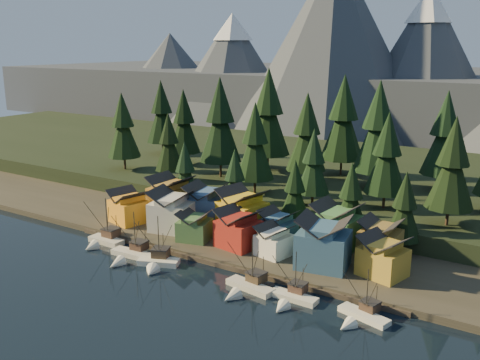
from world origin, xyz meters
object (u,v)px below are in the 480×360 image
Objects in this scene: boat_1 at (130,250)px; house_back_0 at (171,195)px; boat_0 at (103,234)px; boat_5 at (291,292)px; boat_2 at (157,256)px; boat_6 at (361,311)px; house_front_1 at (173,209)px; boat_4 at (246,281)px; house_back_1 at (206,204)px; house_front_0 at (128,205)px.

boat_1 is 26.54m from house_back_0.
boat_0 is 1.18× the size of boat_5.
boat_2 is at bearing -177.32° from boat_5.
boat_6 is 0.90× the size of house_front_1.
boat_1 is 7.78m from boat_2.
house_back_1 is at bearing 147.05° from boat_4.
boat_4 is at bearing -21.62° from boat_2.
boat_0 is 1.02× the size of boat_2.
house_front_1 is 11.03m from house_back_0.
boat_4 is 0.99× the size of house_front_1.
boat_0 is at bearing -138.93° from house_front_1.
boat_0 reaches higher than boat_5.
house_front_0 is (-22.17, 14.97, 3.47)m from boat_2.
house_back_0 is (-38.31, 24.68, 5.05)m from boat_4.
house_back_1 is (11.61, -0.48, -0.27)m from house_back_0.
boat_4 is 35.39m from house_front_1.
boat_4 is 1.06× the size of house_back_0.
boat_0 is 25.97m from house_back_1.
boat_2 reaches higher than boat_6.
house_front_0 reaches higher than boat_6.
boat_1 is at bearing -31.44° from house_front_0.
house_back_0 is (5.86, 9.74, 1.23)m from house_front_0.
boat_6 is at bearing -18.84° from house_back_0.
boat_5 is 0.96× the size of house_back_0.
boat_1 is at bearing -163.74° from boat_6.
house_back_0 is at bearing 173.80° from boat_6.
house_front_1 reaches higher than boat_0.
boat_2 is 1.18× the size of house_front_0.
house_back_1 reaches higher than boat_0.
boat_6 is 67.78m from house_front_0.
boat_2 reaches higher than house_front_0.
boat_0 reaches higher than house_front_0.
boat_1 reaches higher than boat_6.
house_front_0 is at bearing 130.71° from boat_1.
boat_2 is at bearing -73.42° from house_front_1.
house_back_1 is (-48.74, 23.18, 5.05)m from boat_6.
boat_1 is 1.17× the size of boat_5.
boat_0 is at bearing -174.95° from boat_4.
boat_5 is (50.16, -2.29, -0.55)m from boat_0.
house_front_1 is (-40.07, 15.72, 4.87)m from boat_5.
house_front_1 is 8.86m from house_back_1.
boat_6 is 0.96× the size of house_back_0.
boat_2 is (7.77, -0.10, 0.39)m from boat_1.
boat_2 is 29.98m from house_back_0.
boat_1 is at bearing -97.78° from house_front_1.
boat_6 is (44.04, 1.06, -0.62)m from boat_2.
boat_0 is at bearing 149.24° from boat_2.
house_back_1 is at bearing 79.29° from boat_2.
boat_6 is at bearing -1.14° from boat_0.
house_front_0 is (-14.41, 14.88, 3.85)m from boat_1.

